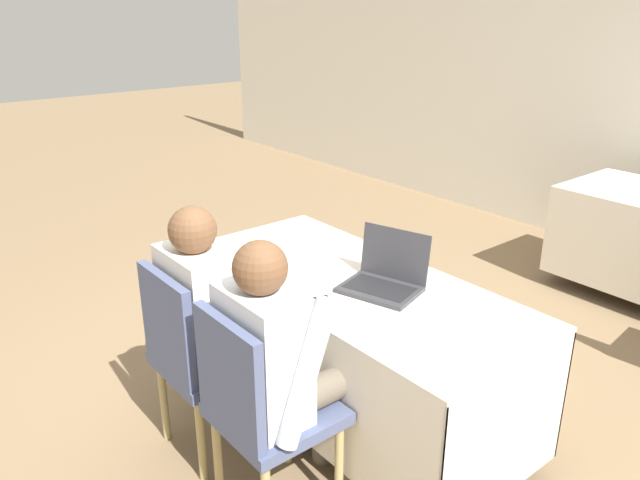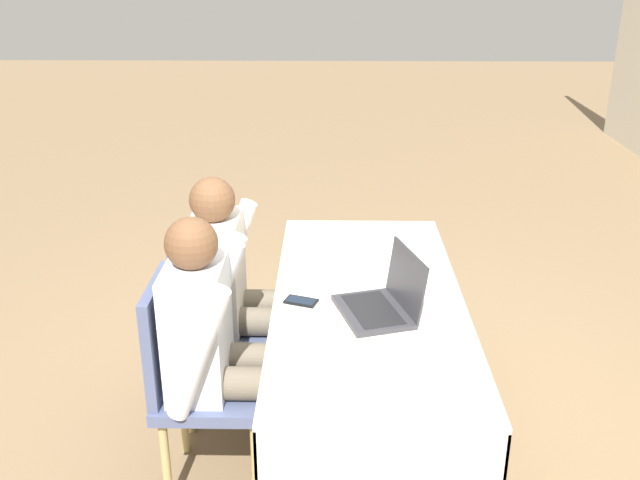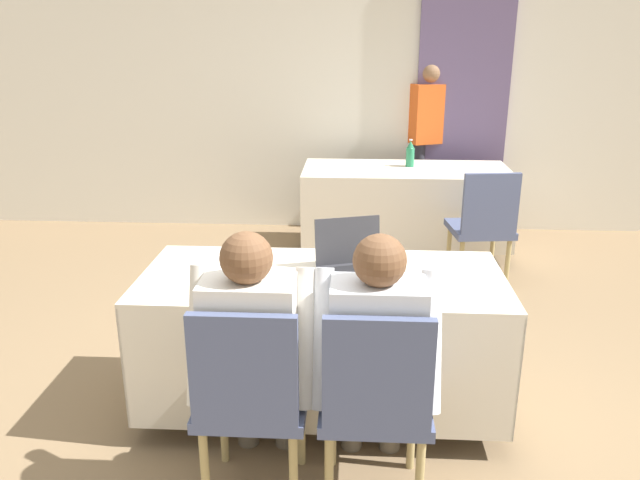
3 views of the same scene
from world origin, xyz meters
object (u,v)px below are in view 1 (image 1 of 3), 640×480
object	(u,v)px
cell_phone	(316,301)
person_white_shirt	(281,360)
chair_near_right	(260,406)
person_checkered_shirt	(215,313)
chair_near_left	(197,353)
laptop	(384,279)

from	to	relation	value
cell_phone	person_white_shirt	bearing A→B (deg)	-40.54
chair_near_right	person_checkered_shirt	world-z (taller)	person_checkered_shirt
person_white_shirt	chair_near_left	bearing A→B (deg)	11.95
chair_near_left	person_white_shirt	xyz separation A→B (m)	(0.49, 0.10, 0.16)
chair_near_right	person_white_shirt	world-z (taller)	person_white_shirt
person_checkered_shirt	laptop	bearing A→B (deg)	-121.43
chair_near_left	person_checkered_shirt	xyz separation A→B (m)	(0.00, 0.10, 0.16)
cell_phone	chair_near_left	size ratio (longest dim) A/B	0.16
chair_near_left	person_white_shirt	distance (m)	0.53
chair_near_left	person_checkered_shirt	size ratio (longest dim) A/B	0.78
laptop	cell_phone	world-z (taller)	laptop
cell_phone	chair_near_right	world-z (taller)	chair_near_right
laptop	chair_near_right	world-z (taller)	laptop
laptop	cell_phone	xyz separation A→B (m)	(-0.08, -0.33, -0.04)
person_checkered_shirt	person_white_shirt	xyz separation A→B (m)	(0.49, 0.00, 0.00)
laptop	chair_near_left	xyz separation A→B (m)	(-0.39, -0.75, -0.28)
cell_phone	person_white_shirt	size ratio (longest dim) A/B	0.12
person_white_shirt	person_checkered_shirt	bearing A→B (deg)	0.00
laptop	person_checkered_shirt	size ratio (longest dim) A/B	0.34
laptop	chair_near_right	distance (m)	0.80
cell_phone	person_checkered_shirt	world-z (taller)	person_checkered_shirt
person_checkered_shirt	person_white_shirt	world-z (taller)	same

